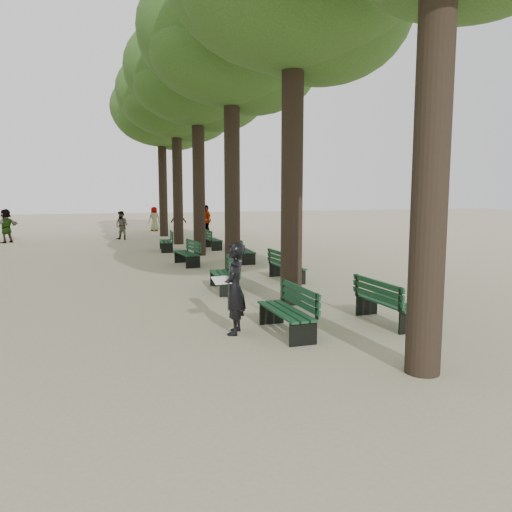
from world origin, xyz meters
name	(u,v)px	position (x,y,z in m)	size (l,w,h in m)	color
ground	(279,344)	(0.00, 0.00, 0.00)	(120.00, 120.00, 0.00)	tan
tree_central_2	(231,35)	(1.50, 8.00, 7.65)	(6.00, 6.00, 9.95)	#33261C
tree_central_3	(197,71)	(1.50, 13.00, 7.65)	(6.00, 6.00, 9.95)	#33261C
tree_central_4	(176,94)	(1.50, 18.00, 7.65)	(6.00, 6.00, 9.95)	#33261C
tree_central_5	(161,109)	(1.50, 23.00, 7.65)	(6.00, 6.00, 9.95)	#33261C
bench_left_0	(286,320)	(0.37, 0.58, 0.27)	(0.57, 1.80, 0.92)	black
bench_left_1	(224,281)	(0.37, 5.01, 0.27)	(0.73, 1.84, 0.92)	black
bench_left_2	(187,258)	(0.37, 10.17, 0.27)	(0.72, 1.84, 0.92)	black
bench_left_3	(166,245)	(0.37, 15.03, 0.27)	(0.76, 1.85, 0.92)	black
bench_right_0	(387,310)	(2.63, 0.61, 0.27)	(0.58, 1.80, 0.92)	black
bench_right_1	(287,272)	(2.63, 5.98, 0.27)	(0.59, 1.81, 0.92)	black
bench_right_2	(244,255)	(2.63, 10.28, 0.27)	(0.72, 1.84, 0.92)	black
bench_right_3	(213,243)	(2.63, 15.16, 0.27)	(0.58, 1.80, 0.92)	black
man_with_map	(234,289)	(-0.55, 0.92, 0.88)	(0.74, 0.78, 1.75)	black
pedestrian_c	(206,220)	(4.12, 22.69, 0.96)	(1.12, 0.38, 1.91)	#262628
pedestrian_d	(154,219)	(1.51, 27.40, 0.85)	(0.83, 0.34, 1.70)	#262628
pedestrian_a	(122,225)	(-1.13, 21.37, 0.82)	(0.80, 0.33, 1.64)	#262628
pedestrian_e	(6,226)	(-7.12, 21.62, 0.91)	(1.69, 0.37, 1.83)	#262628
pedestrian_b	(178,219)	(3.07, 26.57, 0.85)	(1.10, 0.34, 1.70)	#262628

